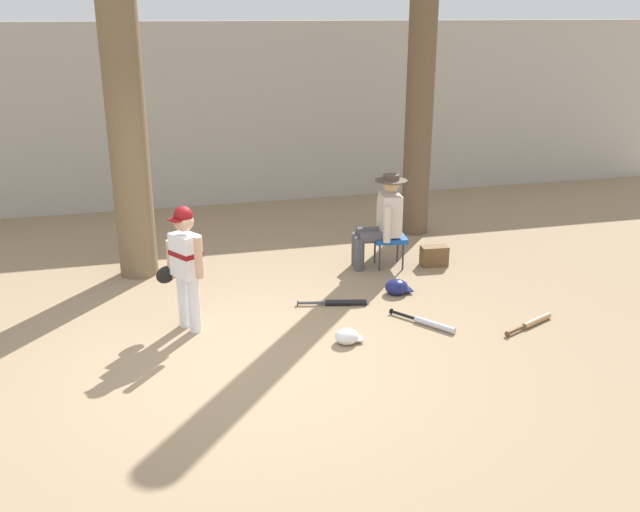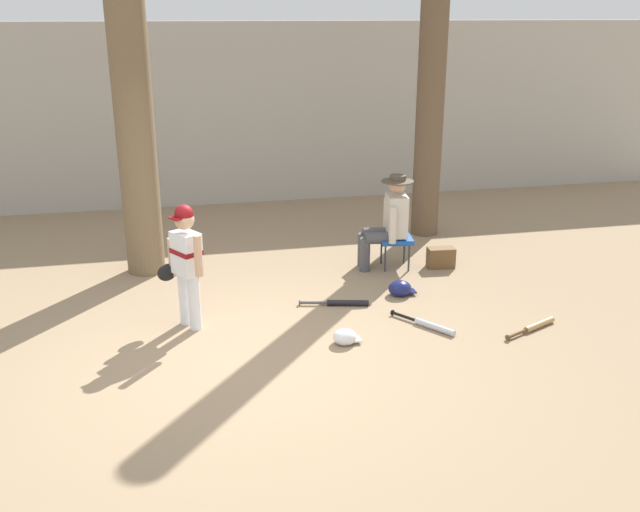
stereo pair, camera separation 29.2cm
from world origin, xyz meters
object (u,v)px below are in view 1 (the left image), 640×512
Objects in this scene: tree_near_player at (121,63)px; tree_behind_spectator at (422,57)px; folding_stool at (389,239)px; bat_aluminum_silver at (429,323)px; bat_black_composite at (340,303)px; batting_helmet_navy at (397,287)px; young_ballplayer at (185,260)px; handbag_beside_stool at (434,256)px; bat_wood_tan at (533,322)px; batting_helmet_white at (347,337)px; seated_spectator at (382,219)px.

tree_near_player is 4.05m from tree_behind_spectator.
tree_near_player reaches higher than folding_stool.
folding_stool is at bearing 83.11° from bat_aluminum_silver.
batting_helmet_navy is (0.73, 0.16, 0.05)m from bat_black_composite.
handbag_beside_stool is at bearing 19.02° from young_ballplayer.
batting_helmet_white reaches higher than bat_wood_tan.
bat_wood_tan is 2.16× the size of batting_helmet_navy.
handbag_beside_stool is at bearing 64.99° from bat_aluminum_silver.
bat_aluminum_silver is at bearing -93.84° from seated_spectator.
bat_wood_tan is (0.84, -2.08, -0.33)m from folding_stool.
young_ballplayer is 3.84× the size of handbag_beside_stool.
tree_near_player is 3.67m from bat_black_composite.
bat_aluminum_silver is 2.13× the size of batting_helmet_navy.
tree_near_player is at bearing 104.02° from young_ballplayer.
young_ballplayer is at bearing -172.17° from batting_helmet_navy.
bat_black_composite is at bearing 133.82° from bat_aluminum_silver.
young_ballplayer is at bearing -174.16° from bat_black_composite.
folding_stool is 0.29m from seated_spectator.
batting_helmet_white reaches higher than bat_aluminum_silver.
tree_near_player reaches higher than bat_wood_tan.
young_ballplayer is 3.65m from bat_wood_tan.
bat_wood_tan is at bearing -47.88° from batting_helmet_navy.
tree_near_player reaches higher than bat_aluminum_silver.
seated_spectator is at bearing 61.86° from batting_helmet_white.
folding_stool is 1.62× the size of batting_helmet_white.
folding_stool is 1.33× the size of handbag_beside_stool.
bat_black_composite is at bearing -132.08° from folding_stool.
young_ballplayer is 2.89× the size of folding_stool.
young_ballplayer reaches higher than bat_black_composite.
tree_near_player reaches higher than young_ballplayer.
folding_stool is (-0.89, -1.32, -2.14)m from tree_behind_spectator.
seated_spectator is at bearing -10.42° from tree_near_player.
bat_wood_tan is (0.94, -2.10, -0.61)m from seated_spectator.
tree_behind_spectator reaches higher than young_ballplayer.
tree_behind_spectator is at bearing 89.17° from bat_wood_tan.
young_ballplayer is 1.89× the size of bat_wood_tan.
bat_aluminum_silver is at bearing 166.49° from bat_wood_tan.
bat_black_composite is 0.94m from batting_helmet_white.
bat_black_composite is 1.13× the size of bat_aluminum_silver.
folding_stool is at bearing 47.92° from bat_black_composite.
seated_spectator is (2.99, -0.55, -1.90)m from tree_near_player.
folding_stool is at bearing 111.91° from bat_wood_tan.
handbag_beside_stool is at bearing 31.41° from bat_black_composite.
young_ballplayer is at bearing 153.16° from batting_helmet_white.
young_ballplayer is 4.67× the size of batting_helmet_white.
bat_wood_tan is (1.80, -1.02, 0.00)m from bat_black_composite.
batting_helmet_white reaches higher than bat_black_composite.
bat_wood_tan is at bearing -13.51° from bat_aluminum_silver.
bat_wood_tan is 2.01m from batting_helmet_white.
seated_spectator is 1.76× the size of bat_aluminum_silver.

